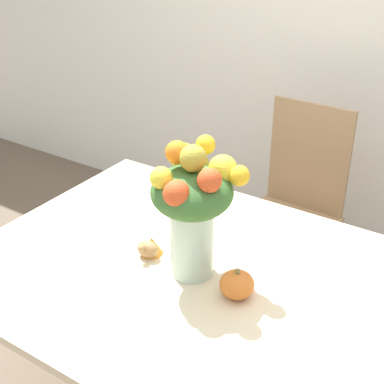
{
  "coord_description": "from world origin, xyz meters",
  "views": [
    {
      "loc": [
        0.77,
        -1.18,
        1.79
      ],
      "look_at": [
        0.01,
        -0.01,
        1.04
      ],
      "focal_mm": 50.0,
      "sensor_mm": 36.0,
      "label": 1
    }
  ],
  "objects_px": {
    "dining_chair_near_window": "(294,208)",
    "flower_vase": "(193,204)",
    "pumpkin": "(237,284)",
    "turkey_figurine": "(150,247)"
  },
  "relations": [
    {
      "from": "pumpkin",
      "to": "turkey_figurine",
      "type": "xyz_separation_m",
      "value": [
        -0.35,
        0.03,
        -0.01
      ]
    },
    {
      "from": "pumpkin",
      "to": "turkey_figurine",
      "type": "distance_m",
      "value": 0.35
    },
    {
      "from": "turkey_figurine",
      "to": "dining_chair_near_window",
      "type": "distance_m",
      "value": 1.01
    },
    {
      "from": "pumpkin",
      "to": "dining_chair_near_window",
      "type": "height_order",
      "value": "dining_chair_near_window"
    },
    {
      "from": "flower_vase",
      "to": "turkey_figurine",
      "type": "distance_m",
      "value": 0.27
    },
    {
      "from": "pumpkin",
      "to": "flower_vase",
      "type": "bearing_deg",
      "value": 168.94
    },
    {
      "from": "turkey_figurine",
      "to": "flower_vase",
      "type": "bearing_deg",
      "value": 2.3
    },
    {
      "from": "dining_chair_near_window",
      "to": "flower_vase",
      "type": "bearing_deg",
      "value": -85.76
    },
    {
      "from": "turkey_figurine",
      "to": "dining_chair_near_window",
      "type": "relative_size",
      "value": 0.1
    },
    {
      "from": "pumpkin",
      "to": "turkey_figurine",
      "type": "height_order",
      "value": "pumpkin"
    }
  ]
}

